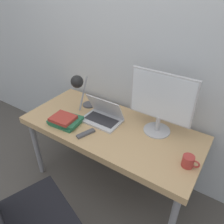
# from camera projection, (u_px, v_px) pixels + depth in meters

# --- Properties ---
(ground_plane) EXTENTS (12.00, 12.00, 0.00)m
(ground_plane) POSITION_uv_depth(u_px,v_px,m) (90.00, 208.00, 2.01)
(ground_plane) COLOR #514C47
(wall_back) EXTENTS (8.00, 0.05, 2.60)m
(wall_back) POSITION_uv_depth(u_px,v_px,m) (137.00, 46.00, 1.82)
(wall_back) COLOR silver
(wall_back) RESTS_ON ground_plane
(desk) EXTENTS (1.54, 0.68, 0.72)m
(desk) POSITION_uv_depth(u_px,v_px,m) (111.00, 132.00, 1.89)
(desk) COLOR tan
(desk) RESTS_ON ground_plane
(laptop) EXTENTS (0.34, 0.22, 0.22)m
(laptop) POSITION_uv_depth(u_px,v_px,m) (103.00, 116.00, 1.91)
(laptop) COLOR silver
(laptop) RESTS_ON desk
(monitor) EXTENTS (0.51, 0.22, 0.51)m
(monitor) POSITION_uv_depth(u_px,v_px,m) (161.00, 101.00, 1.65)
(monitor) COLOR #B7B7BC
(monitor) RESTS_ON desk
(desk_lamp) EXTENTS (0.12, 0.25, 0.36)m
(desk_lamp) POSITION_uv_depth(u_px,v_px,m) (79.00, 86.00, 1.92)
(desk_lamp) COLOR #4C4C51
(desk_lamp) RESTS_ON desk
(office_chair) EXTENTS (0.64, 0.61, 1.11)m
(office_chair) POSITION_uv_depth(u_px,v_px,m) (15.00, 216.00, 1.31)
(office_chair) COLOR black
(office_chair) RESTS_ON ground_plane
(book_stack) EXTENTS (0.28, 0.23, 0.07)m
(book_stack) POSITION_uv_depth(u_px,v_px,m) (65.00, 120.00, 1.87)
(book_stack) COLOR #286B47
(book_stack) RESTS_ON desk
(tv_remote) EXTENTS (0.09, 0.16, 0.02)m
(tv_remote) POSITION_uv_depth(u_px,v_px,m) (86.00, 133.00, 1.76)
(tv_remote) COLOR #4C4C51
(tv_remote) RESTS_ON desk
(mug) EXTENTS (0.12, 0.08, 0.08)m
(mug) POSITION_uv_depth(u_px,v_px,m) (188.00, 161.00, 1.46)
(mug) COLOR #B23833
(mug) RESTS_ON desk
(game_controller) EXTENTS (0.14, 0.10, 0.04)m
(game_controller) POSITION_uv_depth(u_px,v_px,m) (64.00, 121.00, 1.89)
(game_controller) COLOR black
(game_controller) RESTS_ON desk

